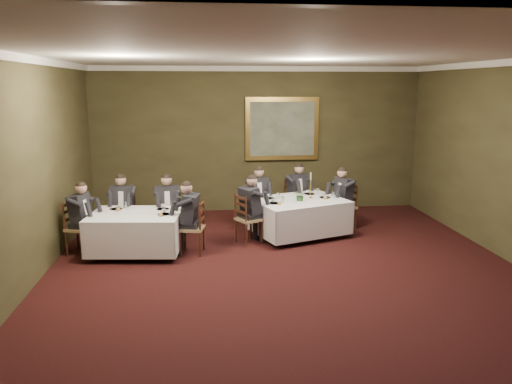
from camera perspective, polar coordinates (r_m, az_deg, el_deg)
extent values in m
plane|color=black|center=(7.86, 4.29, -10.81)|extent=(10.00, 10.00, 0.00)
cube|color=silver|center=(7.26, 4.74, 15.57)|extent=(8.00, 10.00, 0.10)
cube|color=#342F1A|center=(12.26, 0.21, 5.99)|extent=(8.00, 0.10, 3.50)
cube|color=#342F1A|center=(2.83, 24.19, -16.53)|extent=(8.00, 0.10, 3.50)
cube|color=#342F1A|center=(7.71, -26.17, 1.10)|extent=(0.10, 10.00, 3.50)
cube|color=white|center=(12.15, 0.24, 13.91)|extent=(8.00, 0.10, 0.12)
cube|color=white|center=(7.59, -27.02, 13.73)|extent=(0.10, 10.00, 0.12)
cube|color=black|center=(10.25, 4.91, -1.06)|extent=(2.07, 1.81, 0.04)
cube|color=white|center=(10.25, 4.91, -0.92)|extent=(2.15, 1.89, 0.02)
cube|color=white|center=(10.33, 4.88, -2.71)|extent=(2.17, 1.92, 0.65)
cube|color=black|center=(9.39, -13.62, -2.60)|extent=(1.68, 1.33, 0.04)
cube|color=white|center=(9.38, -13.63, -2.45)|extent=(1.75, 1.40, 0.02)
cube|color=white|center=(9.47, -13.53, -4.38)|extent=(1.77, 1.42, 0.65)
cube|color=#977A4D|center=(10.87, 0.19, -1.58)|extent=(0.51, 0.50, 0.05)
cube|color=black|center=(10.99, -0.11, -0.12)|extent=(0.38, 0.10, 0.54)
cube|color=black|center=(10.79, 0.19, 0.35)|extent=(0.47, 0.39, 0.55)
sphere|color=tan|center=(10.71, 0.19, 2.34)|extent=(0.25, 0.25, 0.21)
cube|color=#977A4D|center=(11.32, 4.62, -1.07)|extent=(0.58, 0.58, 0.05)
cube|color=black|center=(11.41, 4.05, 0.31)|extent=(0.35, 0.20, 0.54)
cube|color=black|center=(11.24, 4.65, 0.79)|extent=(0.52, 0.47, 0.55)
sphere|color=tan|center=(11.17, 4.68, 2.71)|extent=(0.28, 0.28, 0.21)
cube|color=#977A4D|center=(9.79, -0.85, -3.12)|extent=(0.58, 0.59, 0.05)
cube|color=black|center=(9.63, -1.79, -1.89)|extent=(0.21, 0.35, 0.54)
cube|color=black|center=(9.70, -0.85, -0.99)|extent=(0.47, 0.52, 0.55)
sphere|color=tan|center=(9.62, -0.86, 1.22)|extent=(0.29, 0.29, 0.21)
cube|color=#977A4D|center=(10.92, 10.02, -1.70)|extent=(0.56, 0.57, 0.05)
cube|color=black|center=(10.99, 10.84, -0.34)|extent=(0.17, 0.36, 0.54)
cube|color=black|center=(10.84, 10.09, 0.22)|extent=(0.45, 0.51, 0.55)
sphere|color=tan|center=(10.77, 10.16, 2.20)|extent=(0.27, 0.27, 0.21)
cube|color=#977A4D|center=(10.34, -14.88, -2.72)|extent=(0.47, 0.45, 0.05)
cube|color=black|center=(10.46, -14.72, -1.16)|extent=(0.38, 0.06, 0.54)
cube|color=black|center=(10.25, -14.99, -0.69)|extent=(0.44, 0.34, 0.55)
sphere|color=tan|center=(10.18, -15.11, 1.40)|extent=(0.23, 0.23, 0.21)
cube|color=#977A4D|center=(10.15, -10.05, -2.77)|extent=(0.48, 0.46, 0.05)
cube|color=black|center=(10.27, -10.14, -1.18)|extent=(0.38, 0.07, 0.54)
cube|color=black|center=(10.06, -10.13, -0.70)|extent=(0.45, 0.35, 0.55)
sphere|color=tan|center=(9.98, -10.21, 1.43)|extent=(0.23, 0.23, 0.21)
cube|color=#977A4D|center=(9.27, -7.33, -4.11)|extent=(0.50, 0.51, 0.05)
cube|color=black|center=(9.16, -6.21, -2.68)|extent=(0.10, 0.38, 0.54)
cube|color=black|center=(9.17, -7.40, -1.86)|extent=(0.38, 0.47, 0.55)
sphere|color=tan|center=(9.09, -7.46, 0.47)|extent=(0.25, 0.25, 0.21)
cube|color=#977A4D|center=(9.74, -19.46, -3.92)|extent=(0.53, 0.55, 0.05)
cube|color=black|center=(9.78, -20.52, -2.45)|extent=(0.14, 0.37, 0.54)
cube|color=black|center=(9.65, -19.62, -1.77)|extent=(0.42, 0.49, 0.55)
sphere|color=tan|center=(9.57, -19.78, 0.44)|extent=(0.26, 0.26, 0.21)
imported|color=#2D5926|center=(10.10, 5.11, -0.31)|extent=(0.29, 0.27, 0.26)
cylinder|color=gold|center=(10.43, 6.23, -0.60)|extent=(0.08, 0.08, 0.02)
cylinder|color=gold|center=(10.39, 6.25, 0.45)|extent=(0.02, 0.02, 0.37)
cylinder|color=white|center=(10.34, 6.29, 1.88)|extent=(0.03, 0.03, 0.16)
cylinder|color=white|center=(10.33, 1.51, -0.67)|extent=(0.25, 0.25, 0.01)
cylinder|color=white|center=(10.47, 1.41, -0.37)|extent=(0.08, 0.08, 0.05)
cylinder|color=white|center=(10.34, 2.45, -0.31)|extent=(0.06, 0.06, 0.14)
cylinder|color=white|center=(9.81, -15.69, -1.82)|extent=(0.25, 0.25, 0.01)
cylinder|color=white|center=(9.95, -15.55, -1.49)|extent=(0.08, 0.08, 0.05)
cylinder|color=white|center=(9.77, -14.72, -1.45)|extent=(0.06, 0.06, 0.14)
cube|color=#E6AB54|center=(12.26, 3.00, 7.22)|extent=(1.79, 0.08, 1.52)
cube|color=#4A5236|center=(12.21, 3.03, 7.21)|extent=(1.57, 0.01, 1.30)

